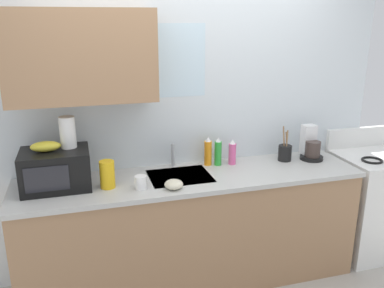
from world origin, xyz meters
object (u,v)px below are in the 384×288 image
(utensil_crock, at_px, (285,152))
(dish_soap_bottle_orange, at_px, (208,152))
(banana_bunch, at_px, (46,146))
(coffee_maker, at_px, (310,147))
(mug_white, at_px, (141,183))
(dish_soap_bottle_green, at_px, (218,152))
(dish_soap_bottle_pink, at_px, (232,153))
(microwave, at_px, (56,169))
(paper_towel_roll, at_px, (68,132))
(cereal_canister, at_px, (107,174))
(small_bowl, at_px, (174,184))
(stove_range, at_px, (369,203))

(utensil_crock, bearing_deg, dish_soap_bottle_orange, 173.19)
(banana_bunch, bearing_deg, coffee_maker, 1.60)
(coffee_maker, xyz_separation_m, mug_white, (-1.48, -0.25, -0.06))
(dish_soap_bottle_green, bearing_deg, dish_soap_bottle_pink, -5.17)
(banana_bunch, distance_m, dish_soap_bottle_orange, 1.23)
(microwave, relative_size, banana_bunch, 2.30)
(paper_towel_roll, relative_size, cereal_canister, 1.13)
(utensil_crock, bearing_deg, cereal_canister, -173.39)
(coffee_maker, bearing_deg, microwave, -178.31)
(dish_soap_bottle_green, relative_size, utensil_crock, 0.79)
(coffee_maker, bearing_deg, dish_soap_bottle_green, 175.55)
(microwave, relative_size, dish_soap_bottle_green, 2.00)
(paper_towel_roll, relative_size, dish_soap_bottle_green, 0.95)
(dish_soap_bottle_green, bearing_deg, utensil_crock, -5.09)
(microwave, height_order, paper_towel_roll, paper_towel_roll)
(microwave, bearing_deg, dish_soap_bottle_orange, 7.31)
(banana_bunch, distance_m, dish_soap_bottle_pink, 1.42)
(banana_bunch, relative_size, dish_soap_bottle_pink, 0.97)
(paper_towel_roll, distance_m, coffee_maker, 1.95)
(dish_soap_bottle_green, xyz_separation_m, dish_soap_bottle_pink, (0.12, -0.01, -0.01))
(coffee_maker, xyz_separation_m, cereal_canister, (-1.69, -0.16, -0.01))
(microwave, distance_m, small_bowl, 0.82)
(coffee_maker, bearing_deg, small_bowl, -166.22)
(dish_soap_bottle_green, bearing_deg, banana_bunch, -174.63)
(microwave, relative_size, dish_soap_bottle_pink, 2.23)
(paper_towel_roll, xyz_separation_m, utensil_crock, (1.70, 0.02, -0.31))
(dish_soap_bottle_pink, bearing_deg, banana_bunch, -175.52)
(utensil_crock, relative_size, small_bowl, 2.25)
(stove_range, relative_size, coffee_maker, 3.86)
(microwave, bearing_deg, utensil_crock, 2.26)
(dish_soap_bottle_pink, relative_size, cereal_canister, 1.06)
(paper_towel_roll, distance_m, cereal_canister, 0.40)
(banana_bunch, height_order, dish_soap_bottle_orange, banana_bunch)
(dish_soap_bottle_green, bearing_deg, cereal_canister, -166.13)
(dish_soap_bottle_pink, height_order, cereal_canister, dish_soap_bottle_pink)
(dish_soap_bottle_orange, bearing_deg, paper_towel_roll, -174.76)
(stove_range, height_order, dish_soap_bottle_green, dish_soap_bottle_green)
(banana_bunch, height_order, cereal_canister, banana_bunch)
(banana_bunch, height_order, dish_soap_bottle_green, banana_bunch)
(microwave, height_order, dish_soap_bottle_green, microwave)
(dish_soap_bottle_pink, bearing_deg, cereal_canister, -168.28)
(utensil_crock, bearing_deg, small_bowl, -162.70)
(paper_towel_roll, relative_size, small_bowl, 1.69)
(banana_bunch, distance_m, small_bowl, 0.91)
(coffee_maker, height_order, dish_soap_bottle_green, coffee_maker)
(microwave, relative_size, utensil_crock, 1.57)
(microwave, distance_m, mug_white, 0.60)
(small_bowl, bearing_deg, dish_soap_bottle_pink, 32.07)
(dish_soap_bottle_orange, distance_m, mug_white, 0.69)
(stove_range, bearing_deg, dish_soap_bottle_orange, 172.43)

